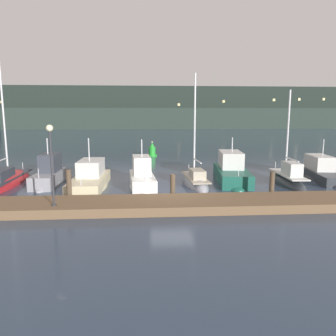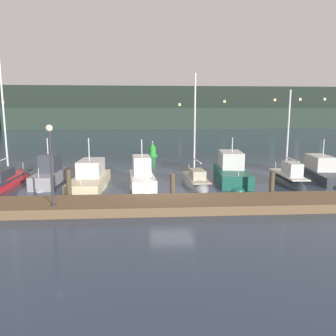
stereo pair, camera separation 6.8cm
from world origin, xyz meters
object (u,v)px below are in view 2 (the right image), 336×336
Objects in this scene: motorboat_berth_3 at (90,182)px; motorboat_berth_4 at (142,182)px; motorboat_berth_2 at (49,178)px; sailboat_berth_7 at (288,182)px; dock_lamppost at (51,152)px; motorboat_berth_8 at (321,175)px; sailboat_berth_5 at (195,183)px; motorboat_berth_6 at (231,175)px; channel_buoy at (153,151)px; sailboat_berth_1 at (5,183)px.

motorboat_berth_3 reaches higher than motorboat_berth_4.
motorboat_berth_3 is at bearing -19.89° from motorboat_berth_2.
dock_lamppost is at bearing -157.42° from sailboat_berth_7.
sailboat_berth_5 is at bearing -172.80° from motorboat_berth_8.
motorboat_berth_8 is at bearing 7.34° from motorboat_berth_4.
channel_buoy is at bearing 110.96° from motorboat_berth_6.
motorboat_berth_4 reaches higher than channel_buoy.
motorboat_berth_6 reaches higher than motorboat_berth_8.
motorboat_berth_4 is at bearing 53.93° from dock_lamppost.
sailboat_berth_5 is 10.40m from dock_lamppost.
motorboat_berth_2 is 0.69× the size of motorboat_berth_6.
sailboat_berth_5 is (3.62, 0.49, -0.22)m from motorboat_berth_4.
motorboat_berth_4 is at bearing -165.94° from motorboat_berth_6.
motorboat_berth_6 is (2.79, 1.12, 0.29)m from sailboat_berth_5.
motorboat_berth_4 is 13.33m from motorboat_berth_8.
sailboat_berth_7 is 4.12× the size of channel_buoy.
sailboat_berth_7 is 1.81× the size of dock_lamppost.
motorboat_berth_3 is 16.72m from motorboat_berth_8.
motorboat_berth_3 reaches higher than channel_buoy.
motorboat_berth_8 is (22.62, 0.29, 0.17)m from sailboat_berth_1.
motorboat_berth_3 is at bearing -177.23° from sailboat_berth_5.
sailboat_berth_1 reaches higher than sailboat_berth_5.
motorboat_berth_3 is 1.65× the size of dock_lamppost.
motorboat_berth_3 is (5.97, -1.27, 0.20)m from sailboat_berth_1.
sailboat_berth_1 reaches higher than motorboat_berth_4.
motorboat_berth_6 is 6.81m from motorboat_berth_8.
sailboat_berth_5 is at bearing 177.02° from sailboat_berth_7.
sailboat_berth_1 is 19.43m from sailboat_berth_7.
sailboat_berth_1 is 1.55× the size of sailboat_berth_5.
sailboat_berth_7 reaches higher than dock_lamppost.
sailboat_berth_5 is (7.05, 0.34, -0.21)m from motorboat_berth_3.
motorboat_berth_6 reaches higher than channel_buoy.
motorboat_berth_4 is at bearing -172.28° from sailboat_berth_5.
sailboat_berth_5 reaches higher than sailboat_berth_7.
sailboat_berth_1 is 7.49× the size of channel_buoy.
motorboat_berth_8 is at bearing 7.20° from sailboat_berth_5.
motorboat_berth_2 is at bearing 169.23° from motorboat_berth_4.
dock_lamppost is (-4.17, -5.73, 2.72)m from motorboat_berth_4.
channel_buoy is (1.01, 15.72, 0.28)m from motorboat_berth_4.
sailboat_berth_1 is 22.62m from motorboat_berth_8.
dock_lamppost is at bearing -126.07° from motorboat_berth_4.
motorboat_berth_4 is at bearing -2.50° from motorboat_berth_3.
motorboat_berth_4 is at bearing -179.08° from sailboat_berth_7.
dock_lamppost is at bearing -53.81° from sailboat_berth_1.
dock_lamppost is at bearing -145.29° from motorboat_berth_6.
motorboat_berth_2 reaches higher than channel_buoy.
dock_lamppost is (5.23, -7.15, 2.93)m from sailboat_berth_1.
channel_buoy is 22.20m from dock_lamppost.
motorboat_berth_2 is 0.69× the size of sailboat_berth_7.
channel_buoy is at bearing 76.41° from dock_lamppost.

